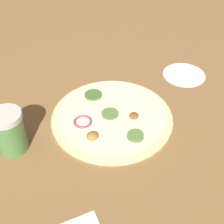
{
  "coord_description": "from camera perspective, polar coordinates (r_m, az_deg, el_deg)",
  "views": [
    {
      "loc": [
        -0.47,
        0.2,
        0.48
      ],
      "look_at": [
        0.0,
        0.0,
        0.02
      ],
      "focal_mm": 50.0,
      "sensor_mm": 36.0,
      "label": 1
    }
  ],
  "objects": [
    {
      "name": "flour_patch",
      "position": [
        0.86,
        13.05,
        6.67
      ],
      "size": [
        0.11,
        0.11,
        0.0
      ],
      "color": "white",
      "rests_on": "ground_plane"
    },
    {
      "name": "spice_jar",
      "position": [
        0.65,
        -18.28,
        -3.2
      ],
      "size": [
        0.06,
        0.06,
        0.09
      ],
      "color": "#4C7F42",
      "rests_on": "ground_plane"
    },
    {
      "name": "pizza",
      "position": [
        0.7,
        -0.05,
        -0.8
      ],
      "size": [
        0.27,
        0.27,
        0.03
      ],
      "color": "beige",
      "rests_on": "ground_plane"
    },
    {
      "name": "ground_plane",
      "position": [
        0.71,
        0.0,
        -1.16
      ],
      "size": [
        3.0,
        3.0,
        0.0
      ],
      "primitive_type": "plane",
      "color": "brown"
    }
  ]
}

